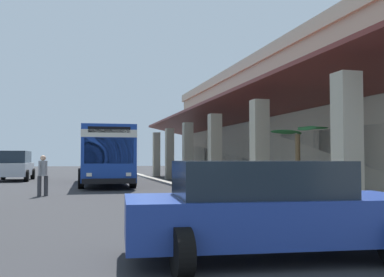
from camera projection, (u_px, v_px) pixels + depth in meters
name	position (u px, v px, depth m)	size (l,w,h in m)	color
ground	(235.00, 185.00, 24.82)	(120.00, 120.00, 0.00)	#2D2D30
curb_strip	(179.00, 186.00, 23.13)	(38.10, 0.50, 0.12)	#9E998E
plaza_building	(341.00, 122.00, 25.70)	(32.05, 14.65, 7.12)	#B2A88E
transit_bus	(105.00, 152.00, 25.91)	(11.27, 3.02, 3.34)	#193D9E
parked_sedan_blue	(268.00, 208.00, 6.76)	(2.71, 4.55, 1.47)	navy
parked_suv_silver	(15.00, 165.00, 29.66)	(4.85, 2.29, 1.97)	#B2B5BA
pedestrian	(43.00, 173.00, 17.64)	(0.62, 0.40, 1.62)	#38383D
potted_palm	(298.00, 183.00, 14.23)	(1.84, 1.98, 2.55)	gray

